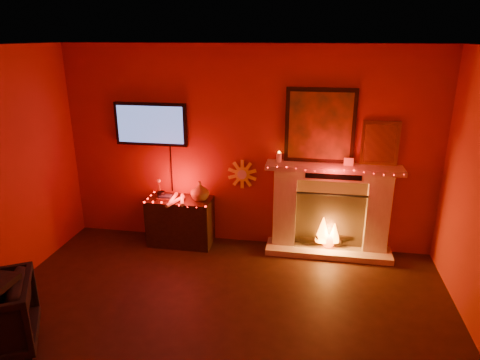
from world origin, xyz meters
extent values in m
plane|color=silver|center=(0.00, 0.00, 2.70)|extent=(5.00, 5.00, 0.00)
plane|color=#A92A1B|center=(0.00, 2.50, 1.35)|extent=(5.00, 0.00, 5.00)
cube|color=beige|center=(1.15, 2.30, 0.04)|extent=(1.65, 0.40, 0.08)
cube|color=beige|center=(0.55, 2.39, 0.55)|extent=(0.30, 0.22, 0.95)
cube|color=beige|center=(1.75, 2.39, 0.55)|extent=(0.30, 0.22, 0.95)
cube|color=beige|center=(1.15, 2.39, 1.10)|extent=(1.50, 0.22, 0.14)
cube|color=beige|center=(1.15, 2.33, 1.20)|extent=(1.72, 0.34, 0.06)
cube|color=#9A7659|center=(1.15, 2.45, 0.55)|extent=(0.90, 0.10, 0.95)
cube|color=black|center=(1.15, 2.27, 0.47)|extent=(0.90, 0.02, 0.78)
cylinder|color=black|center=(1.05, 2.36, 0.14)|extent=(0.55, 0.09, 0.09)
cylinder|color=black|center=(1.23, 2.38, 0.20)|extent=(0.51, 0.18, 0.08)
cone|color=orange|center=(1.07, 2.36, 0.33)|extent=(0.20, 0.20, 0.34)
cone|color=orange|center=(1.22, 2.37, 0.29)|extent=(0.16, 0.16, 0.26)
sphere|color=#FF3F07|center=(1.15, 2.36, 0.16)|extent=(0.18, 0.18, 0.18)
cube|color=black|center=(0.95, 2.46, 1.71)|extent=(0.88, 0.05, 0.95)
cube|color=#BB5919|center=(0.95, 2.44, 1.71)|extent=(0.78, 0.01, 0.85)
cube|color=#B19734|center=(1.70, 2.47, 1.51)|extent=(0.46, 0.04, 0.56)
cube|color=#A97527|center=(1.70, 2.45, 1.51)|extent=(0.38, 0.01, 0.48)
cylinder|color=white|center=(0.45, 2.38, 1.29)|extent=(0.07, 0.07, 0.12)
cube|color=silver|center=(1.33, 2.36, 1.28)|extent=(0.12, 0.01, 0.10)
cube|color=black|center=(-1.30, 2.46, 1.65)|extent=(1.00, 0.06, 0.58)
cube|color=#4F74CD|center=(-1.30, 2.42, 1.65)|extent=(0.92, 0.01, 0.50)
cylinder|color=black|center=(-1.05, 2.47, 1.03)|extent=(0.02, 0.02, 0.66)
cylinder|color=yellow|center=(-0.05, 2.48, 1.00)|extent=(0.20, 0.03, 0.20)
cylinder|color=silver|center=(-0.05, 2.46, 1.00)|extent=(0.13, 0.01, 0.13)
cube|color=black|center=(-0.88, 2.26, 0.33)|extent=(0.88, 0.44, 0.67)
imported|color=brown|center=(-0.59, 2.27, 0.80)|extent=(0.25, 0.25, 0.26)
imported|color=black|center=(-1.14, 2.26, 0.71)|extent=(0.11, 0.11, 0.09)
cylinder|color=silver|center=(-0.95, 2.20, 0.69)|extent=(0.07, 0.38, 0.05)
cylinder|color=silver|center=(-0.89, 2.11, 0.69)|extent=(0.17, 0.37, 0.05)
cylinder|color=silver|center=(-0.82, 2.18, 0.69)|extent=(0.16, 0.38, 0.05)
cube|color=#5C291A|center=(-1.08, 2.21, 0.68)|extent=(0.20, 0.14, 0.03)
cube|color=#1F364A|center=(-1.07, 2.22, 0.71)|extent=(0.17, 0.12, 0.02)
camera|label=1|loc=(0.87, -2.96, 2.79)|focal=32.00mm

